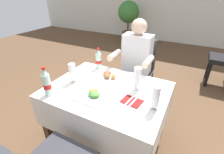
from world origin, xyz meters
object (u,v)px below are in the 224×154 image
Objects in this scene: main_dining_table at (107,103)px; plate_far_diner at (109,76)px; cola_bottle_primary at (98,59)px; seated_diner_far at (135,63)px; napkin_cutlery_set at (132,101)px; chair_far_diner_seat at (136,70)px; plate_near_camera at (92,94)px; cola_bottle_secondary at (47,83)px; beer_glass_middle at (137,78)px; beer_glass_left at (156,98)px; potted_plant_corner at (128,15)px; beer_glass_right at (73,73)px.

plate_far_diner reaches higher than main_dining_table.
main_dining_table is 4.54× the size of cola_bottle_primary.
seated_diner_far is 0.84m from napkin_cutlery_set.
seated_diner_far is (0.02, -0.11, 0.16)m from chair_far_diner_seat.
plate_near_camera is at bearing -165.06° from napkin_cutlery_set.
seated_diner_far is 0.89m from plate_near_camera.
plate_near_camera is at bearing -94.53° from seated_diner_far.
cola_bottle_primary is 0.90× the size of cola_bottle_secondary.
plate_near_camera is at bearing -136.76° from beer_glass_middle.
plate_far_diner is (-0.10, -0.52, 0.03)m from seated_diner_far.
beer_glass_middle is at bearing -68.09° from seated_diner_far.
beer_glass_left is 4.38m from potted_plant_corner.
chair_far_diner_seat is 4.37× the size of plate_far_diner.
plate_far_diner reaches higher than napkin_cutlery_set.
beer_glass_middle is (-0.22, 0.21, 0.01)m from beer_glass_left.
main_dining_table is 0.34m from napkin_cutlery_set.
plate_far_diner is (-0.08, 0.20, 0.19)m from main_dining_table.
main_dining_table is at bearing -70.14° from potted_plant_corner.
chair_far_diner_seat is 4.98× the size of napkin_cutlery_set.
seated_diner_far reaches higher than chair_far_diner_seat.
plate_near_camera is at bearing -63.69° from cola_bottle_primary.
potted_plant_corner reaches higher than plate_near_camera.
beer_glass_left reaches higher than napkin_cutlery_set.
potted_plant_corner is (-1.68, 3.95, 0.08)m from napkin_cutlery_set.
beer_glass_middle is at bearing 14.83° from beer_glass_right.
beer_glass_right is (-0.37, -0.87, 0.27)m from chair_far_diner_seat.
cola_bottle_primary is at bearing 81.70° from cola_bottle_secondary.
napkin_cutlery_set is (0.03, -0.20, -0.11)m from beer_glass_middle.
chair_far_diner_seat is 3.36m from potted_plant_corner.
main_dining_table is 0.56m from beer_glass_left.
cola_bottle_secondary is at bearing -110.02° from chair_far_diner_seat.
beer_glass_left is 0.30m from beer_glass_middle.
beer_glass_right is (-0.39, -0.76, 0.11)m from seated_diner_far.
plate_far_diner is at bearing 94.63° from plate_near_camera.
main_dining_table is at bearing 169.58° from beer_glass_left.
cola_bottle_secondary reaches higher than beer_glass_right.
plate_near_camera is 1.12× the size of plate_far_diner.
beer_glass_right is 1.04× the size of napkin_cutlery_set.
seated_diner_far is at bearing 88.74° from main_dining_table.
main_dining_table is 0.29m from plate_far_diner.
beer_glass_left reaches higher than main_dining_table.
cola_bottle_primary is (-0.23, 0.17, 0.08)m from plate_far_diner.
main_dining_table is 0.82m from chair_far_diner_seat.
seated_diner_far reaches higher than beer_glass_left.
cola_bottle_primary is 1.28× the size of napkin_cutlery_set.
chair_far_diner_seat is 3.90× the size of cola_bottle_primary.
plate_near_camera is 0.55m from beer_glass_left.
cola_bottle_primary is 0.20× the size of potted_plant_corner.
potted_plant_corner is at bearing 104.72° from beer_glass_right.
chair_far_diner_seat is at bearing 82.34° from plate_far_diner.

